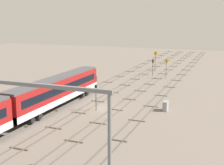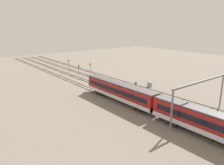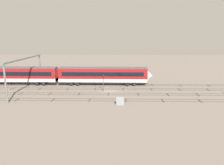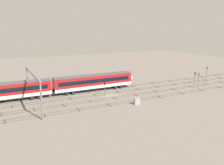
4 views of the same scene
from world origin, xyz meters
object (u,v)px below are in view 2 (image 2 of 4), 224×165
Objects in this scene: signal_light_trackside_departure at (79,68)px; relay_cabinet at (150,84)px; overhead_gantry at (201,90)px; signal_light_trackside_approach at (136,87)px; speed_sign_near_foreground at (69,64)px; speed_sign_mid_trackside at (90,67)px.

signal_light_trackside_departure is 2.70× the size of relay_cabinet.
signal_light_trackside_approach is at bearing 0.90° from overhead_gantry.
signal_light_trackside_approach is 10.98m from relay_cabinet.
overhead_gantry is 51.47m from signal_light_trackside_departure.
speed_sign_near_foreground is 1.32× the size of signal_light_trackside_departure.
speed_sign_mid_trackside is at bearing -8.72° from signal_light_trackside_approach.
signal_light_trackside_departure is (51.34, -0.49, -3.58)m from overhead_gantry.
speed_sign_mid_trackside is 3.09× the size of relay_cabinet.
overhead_gantry is at bearing 156.70° from relay_cabinet.
signal_light_trackside_departure is (2.43, 3.83, -0.40)m from speed_sign_mid_trackside.
speed_sign_near_foreground reaches higher than signal_light_trackside_approach.
relay_cabinet is at bearing -23.30° from overhead_gantry.
signal_light_trackside_approach is at bearing 178.61° from signal_light_trackside_departure.
signal_light_trackside_approach is 2.70× the size of relay_cabinet.
speed_sign_mid_trackside is 4.56m from signal_light_trackside_departure.
overhead_gantry is 12.96× the size of relay_cabinet.
signal_light_trackside_departure is at bearing -171.40° from speed_sign_near_foreground.
signal_light_trackside_approach is at bearing 111.29° from relay_cabinet.
signal_light_trackside_departure reaches higher than signal_light_trackside_approach.
speed_sign_mid_trackside is at bearing -151.56° from speed_sign_near_foreground.
overhead_gantry is 57.85m from speed_sign_near_foreground.
speed_sign_mid_trackside is 26.87m from relay_cabinet.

